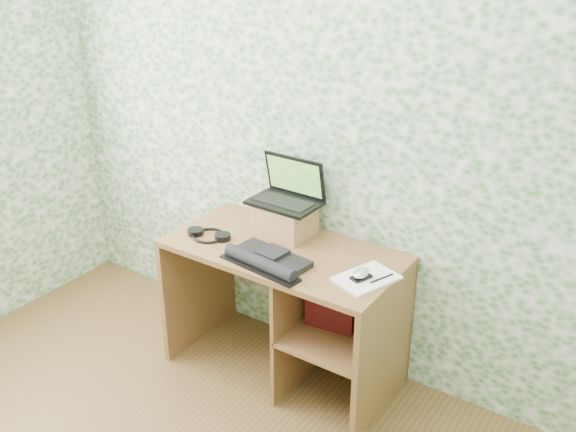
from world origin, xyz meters
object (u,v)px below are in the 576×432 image
Objects in this scene: notepad at (366,278)px; laptop at (289,192)px; desk at (299,296)px; keyboard at (267,260)px; riser at (284,219)px.

laptop is at bearing 178.48° from notepad.
notepad is (0.41, -0.07, 0.28)m from desk.
keyboard is 1.64× the size of notepad.
keyboard is at bearing -105.32° from desk.
keyboard is (0.11, -0.36, -0.20)m from laptop.
laptop reaches higher than desk.
keyboard is 0.48m from notepad.
desk is 4.30× the size of riser.
desk is at bearing -41.05° from laptop.
notepad is (0.58, -0.19, -0.08)m from riser.
desk is at bearing -170.16° from notepad.
riser is at bearing -88.88° from laptop.
keyboard is at bearing -70.21° from riser.
riser is 0.14m from laptop.
laptop reaches higher than keyboard.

